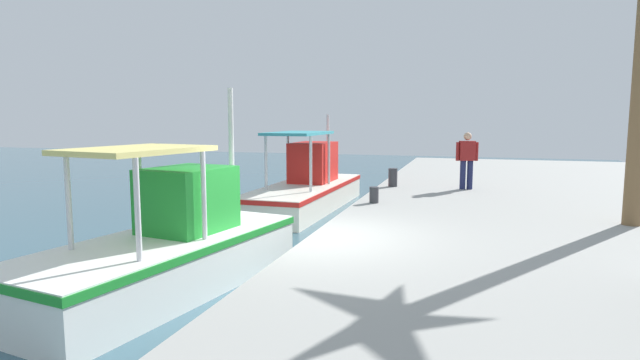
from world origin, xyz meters
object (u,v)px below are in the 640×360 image
(fishing_boat_second, at_px, (167,249))
(fisherman_standing, at_px, (467,158))
(fishing_boat_third, at_px, (307,187))
(mooring_bollard_third, at_px, (393,177))
(mooring_bollard_second, at_px, (374,195))

(fishing_boat_second, bearing_deg, fisherman_standing, -30.67)
(fishing_boat_third, height_order, mooring_bollard_third, fishing_boat_third)
(mooring_bollard_second, bearing_deg, fishing_boat_second, 151.74)
(fishing_boat_second, distance_m, mooring_bollard_third, 8.24)
(fishing_boat_second, height_order, fisherman_standing, fishing_boat_second)
(fisherman_standing, height_order, mooring_bollard_second, fisherman_standing)
(fishing_boat_third, height_order, fisherman_standing, fishing_boat_third)
(fishing_boat_second, distance_m, fisherman_standing, 9.16)
(fishing_boat_second, xyz_separation_m, mooring_bollard_third, (7.81, -2.57, 0.40))
(fishing_boat_second, relative_size, fisherman_standing, 3.38)
(fishing_boat_third, height_order, mooring_bollard_second, fishing_boat_third)
(fishing_boat_third, distance_m, mooring_bollard_second, 4.15)
(mooring_bollard_second, bearing_deg, mooring_bollard_third, 0.00)
(mooring_bollard_second, bearing_deg, fisherman_standing, -34.22)
(fishing_boat_second, relative_size, mooring_bollard_third, 10.10)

